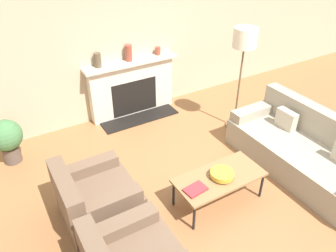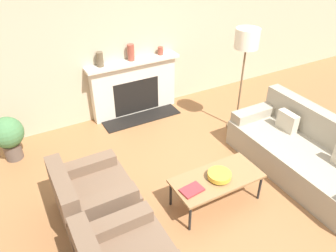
{
  "view_description": "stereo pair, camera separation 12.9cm",
  "coord_description": "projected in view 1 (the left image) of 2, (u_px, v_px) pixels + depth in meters",
  "views": [
    {
      "loc": [
        -2.38,
        -2.29,
        3.13
      ],
      "look_at": [
        -0.28,
        1.26,
        0.45
      ],
      "focal_mm": 35.0,
      "sensor_mm": 36.0,
      "label": 1
    },
    {
      "loc": [
        -2.26,
        -2.36,
        3.13
      ],
      "look_at": [
        -0.28,
        1.26,
        0.45
      ],
      "focal_mm": 35.0,
      "sensor_mm": 36.0,
      "label": 2
    }
  ],
  "objects": [
    {
      "name": "ground_plane",
      "position": [
        234.0,
        193.0,
        4.37
      ],
      "size": [
        18.0,
        18.0,
        0.0
      ],
      "primitive_type": "plane",
      "color": "#99663D"
    },
    {
      "name": "wall_back",
      "position": [
        138.0,
        32.0,
        5.57
      ],
      "size": [
        18.0,
        0.06,
        2.9
      ],
      "color": "#BCAD8E",
      "rests_on": "ground_plane"
    },
    {
      "name": "fireplace",
      "position": [
        132.0,
        88.0,
        5.89
      ],
      "size": [
        1.69,
        0.59,
        1.02
      ],
      "color": "beige",
      "rests_on": "ground_plane"
    },
    {
      "name": "couch",
      "position": [
        306.0,
        152.0,
        4.64
      ],
      "size": [
        0.94,
        2.2,
        0.84
      ],
      "rotation": [
        0.0,
        0.0,
        -1.57
      ],
      "color": "#9E937F",
      "rests_on": "ground_plane"
    },
    {
      "name": "armchair_far",
      "position": [
        96.0,
        199.0,
        3.89
      ],
      "size": [
        0.87,
        0.87,
        0.75
      ],
      "rotation": [
        0.0,
        0.0,
        1.57
      ],
      "color": "brown",
      "rests_on": "ground_plane"
    },
    {
      "name": "coffee_table",
      "position": [
        219.0,
        178.0,
        4.06
      ],
      "size": [
        1.13,
        0.54,
        0.41
      ],
      "color": "olive",
      "rests_on": "ground_plane"
    },
    {
      "name": "bowl",
      "position": [
        222.0,
        174.0,
        4.0
      ],
      "size": [
        0.29,
        0.29,
        0.08
      ],
      "color": "gold",
      "rests_on": "coffee_table"
    },
    {
      "name": "book",
      "position": [
        195.0,
        189.0,
        3.83
      ],
      "size": [
        0.28,
        0.21,
        0.02
      ],
      "rotation": [
        0.0,
        0.0,
        0.12
      ],
      "color": "#9E2D33",
      "rests_on": "coffee_table"
    },
    {
      "name": "floor_lamp",
      "position": [
        244.0,
        45.0,
        4.96
      ],
      "size": [
        0.37,
        0.37,
        1.73
      ],
      "color": "brown",
      "rests_on": "ground_plane"
    },
    {
      "name": "mantel_vase_left",
      "position": [
        98.0,
        60.0,
        5.3
      ],
      "size": [
        0.11,
        0.11,
        0.24
      ],
      "color": "brown",
      "rests_on": "fireplace"
    },
    {
      "name": "mantel_vase_center_left",
      "position": [
        129.0,
        53.0,
        5.53
      ],
      "size": [
        0.12,
        0.12,
        0.28
      ],
      "color": "brown",
      "rests_on": "fireplace"
    },
    {
      "name": "mantel_vase_center_right",
      "position": [
        158.0,
        51.0,
        5.81
      ],
      "size": [
        0.1,
        0.1,
        0.14
      ],
      "color": "brown",
      "rests_on": "fireplace"
    },
    {
      "name": "potted_plant",
      "position": [
        7.0,
        138.0,
        4.72
      ],
      "size": [
        0.46,
        0.46,
        0.7
      ],
      "color": "brown",
      "rests_on": "ground_plane"
    }
  ]
}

